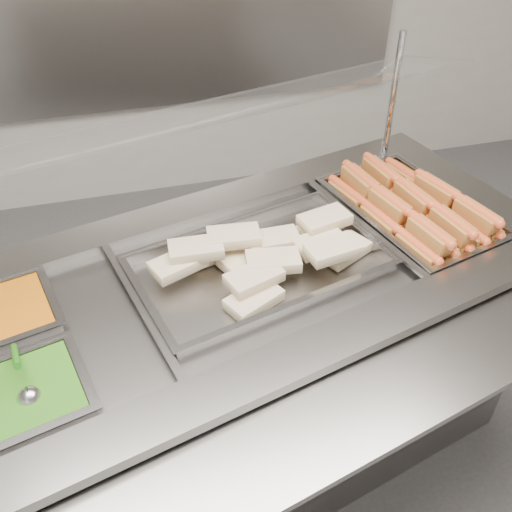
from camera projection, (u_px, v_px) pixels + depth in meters
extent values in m
cube|color=slate|center=(243.00, 374.00, 1.98)|extent=(2.02, 1.23, 0.91)
cube|color=gray|center=(309.00, 353.00, 1.44)|extent=(1.94, 0.62, 0.03)
cube|color=gray|center=(190.00, 210.00, 1.93)|extent=(1.94, 0.62, 0.03)
cube|color=gray|center=(467.00, 189.00, 2.03)|extent=(0.28, 0.61, 0.03)
cube|color=black|center=(241.00, 301.00, 1.76)|extent=(1.79, 1.00, 0.02)
cube|color=gray|center=(363.00, 225.00, 1.85)|extent=(0.17, 0.58, 0.01)
cube|color=gray|center=(139.00, 305.00, 1.56)|extent=(0.17, 0.58, 0.01)
cube|color=gray|center=(348.00, 412.00, 1.34)|extent=(1.89, 0.72, 0.02)
cylinder|color=silver|center=(393.00, 95.00, 2.07)|extent=(0.03, 0.03, 0.46)
cube|color=silver|center=(201.00, 113.00, 1.57)|extent=(1.75, 0.73, 0.09)
cube|color=#196910|center=(19.00, 407.00, 1.34)|extent=(0.34, 0.30, 0.09)
cube|color=#93581F|center=(417.00, 252.00, 1.77)|extent=(0.09, 0.17, 0.05)
cylinder|color=#D35526|center=(419.00, 246.00, 1.75)|extent=(0.07, 0.18, 0.03)
cube|color=#93581F|center=(380.00, 222.00, 1.89)|extent=(0.09, 0.17, 0.05)
cylinder|color=#D35526|center=(381.00, 216.00, 1.87)|extent=(0.07, 0.18, 0.03)
cube|color=#93581F|center=(347.00, 196.00, 2.01)|extent=(0.10, 0.17, 0.05)
cylinder|color=#D35526|center=(347.00, 190.00, 2.00)|extent=(0.08, 0.18, 0.03)
cube|color=#93581F|center=(433.00, 246.00, 1.79)|extent=(0.10, 0.17, 0.05)
cylinder|color=#D35526|center=(435.00, 240.00, 1.77)|extent=(0.08, 0.18, 0.03)
cube|color=#93581F|center=(395.00, 217.00, 1.91)|extent=(0.09, 0.17, 0.05)
cylinder|color=#D35526|center=(396.00, 211.00, 1.90)|extent=(0.07, 0.18, 0.03)
cube|color=#93581F|center=(361.00, 191.00, 2.04)|extent=(0.09, 0.17, 0.05)
cylinder|color=#D35526|center=(362.00, 185.00, 2.02)|extent=(0.07, 0.18, 0.03)
cube|color=#93581F|center=(449.00, 240.00, 1.81)|extent=(0.09, 0.17, 0.05)
cylinder|color=#D35526|center=(450.00, 234.00, 1.80)|extent=(0.07, 0.18, 0.03)
cube|color=#93581F|center=(410.00, 211.00, 1.94)|extent=(0.09, 0.17, 0.05)
cylinder|color=#D35526|center=(411.00, 205.00, 1.92)|extent=(0.08, 0.18, 0.03)
cube|color=#93581F|center=(376.00, 186.00, 2.06)|extent=(0.10, 0.17, 0.05)
cylinder|color=#D35526|center=(377.00, 181.00, 2.05)|extent=(0.08, 0.17, 0.03)
cube|color=#93581F|center=(464.00, 233.00, 1.84)|extent=(0.09, 0.17, 0.05)
cylinder|color=#D35526|center=(466.00, 228.00, 1.83)|extent=(0.07, 0.18, 0.03)
cube|color=#93581F|center=(425.00, 206.00, 1.96)|extent=(0.09, 0.17, 0.05)
cylinder|color=#D35526|center=(426.00, 200.00, 1.95)|extent=(0.07, 0.18, 0.03)
cube|color=#93581F|center=(390.00, 181.00, 2.09)|extent=(0.09, 0.17, 0.05)
cylinder|color=#D35526|center=(391.00, 176.00, 2.07)|extent=(0.07, 0.18, 0.03)
cube|color=#93581F|center=(478.00, 228.00, 1.87)|extent=(0.09, 0.17, 0.05)
cylinder|color=#D35526|center=(480.00, 222.00, 1.85)|extent=(0.07, 0.18, 0.03)
cube|color=#93581F|center=(439.00, 200.00, 1.99)|extent=(0.09, 0.17, 0.05)
cylinder|color=#D35526|center=(440.00, 195.00, 1.97)|extent=(0.08, 0.18, 0.03)
cube|color=#93581F|center=(404.00, 177.00, 2.11)|extent=(0.10, 0.17, 0.05)
cylinder|color=#D35526|center=(405.00, 171.00, 2.10)|extent=(0.08, 0.18, 0.03)
cube|color=#93581F|center=(430.00, 236.00, 1.74)|extent=(0.09, 0.17, 0.05)
cylinder|color=#D35526|center=(431.00, 230.00, 1.73)|extent=(0.07, 0.18, 0.03)
cube|color=#93581F|center=(389.00, 205.00, 1.87)|extent=(0.09, 0.17, 0.05)
cylinder|color=#D35526|center=(390.00, 199.00, 1.86)|extent=(0.08, 0.18, 0.03)
cube|color=#93581F|center=(359.00, 181.00, 1.98)|extent=(0.08, 0.16, 0.05)
cylinder|color=#D35526|center=(360.00, 176.00, 1.97)|extent=(0.06, 0.18, 0.03)
cube|color=#93581F|center=(452.00, 226.00, 1.78)|extent=(0.08, 0.16, 0.05)
cylinder|color=#D35526|center=(454.00, 220.00, 1.76)|extent=(0.07, 0.18, 0.03)
cube|color=#93581F|center=(414.00, 198.00, 1.90)|extent=(0.08, 0.16, 0.05)
cylinder|color=#D35526|center=(415.00, 192.00, 1.89)|extent=(0.06, 0.18, 0.03)
cube|color=#93581F|center=(380.00, 173.00, 2.03)|extent=(0.08, 0.16, 0.05)
cylinder|color=#D35526|center=(381.00, 167.00, 2.01)|extent=(0.06, 0.18, 0.03)
cube|color=#93581F|center=(476.00, 216.00, 1.82)|extent=(0.09, 0.17, 0.05)
cylinder|color=#D35526|center=(478.00, 210.00, 1.81)|extent=(0.08, 0.18, 0.03)
cube|color=#93581F|center=(436.00, 190.00, 1.94)|extent=(0.10, 0.17, 0.05)
cylinder|color=#D35526|center=(437.00, 184.00, 1.93)|extent=(0.08, 0.17, 0.03)
cube|color=tan|center=(306.00, 238.00, 1.81)|extent=(0.18, 0.13, 0.03)
cube|color=tan|center=(241.00, 247.00, 1.76)|extent=(0.17, 0.11, 0.03)
cube|color=tan|center=(310.00, 241.00, 1.79)|extent=(0.18, 0.14, 0.03)
cube|color=tan|center=(345.00, 250.00, 1.75)|extent=(0.18, 0.15, 0.03)
cube|color=tan|center=(308.00, 234.00, 1.82)|extent=(0.18, 0.17, 0.03)
cube|color=tan|center=(254.00, 300.00, 1.59)|extent=(0.18, 0.15, 0.03)
cube|color=tan|center=(244.00, 257.00, 1.72)|extent=(0.18, 0.15, 0.03)
cube|color=tan|center=(212.00, 251.00, 1.75)|extent=(0.17, 0.12, 0.03)
cube|color=tan|center=(254.00, 278.00, 1.61)|extent=(0.18, 0.14, 0.03)
cube|color=tan|center=(273.00, 240.00, 1.74)|extent=(0.16, 0.09, 0.03)
cube|color=tan|center=(273.00, 261.00, 1.66)|extent=(0.17, 0.11, 0.03)
cube|color=tan|center=(320.00, 243.00, 1.72)|extent=(0.17, 0.13, 0.03)
cube|color=tan|center=(325.00, 224.00, 1.80)|extent=(0.18, 0.16, 0.03)
cube|color=tan|center=(178.00, 264.00, 1.65)|extent=(0.18, 0.14, 0.03)
cube|color=tan|center=(196.00, 249.00, 1.66)|extent=(0.16, 0.10, 0.03)
cube|color=tan|center=(333.00, 249.00, 1.65)|extent=(0.17, 0.11, 0.03)
cube|color=tan|center=(234.00, 237.00, 1.70)|extent=(0.17, 0.10, 0.03)
cube|color=tan|center=(325.00, 220.00, 1.78)|extent=(0.17, 0.12, 0.03)
sphere|color=silver|center=(30.00, 398.00, 1.32)|extent=(0.06, 0.06, 0.06)
cylinder|color=#197114|center=(16.00, 356.00, 1.33)|extent=(0.05, 0.16, 0.09)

